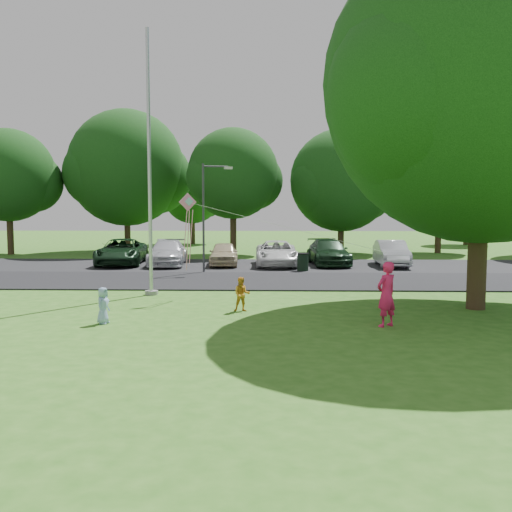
{
  "coord_description": "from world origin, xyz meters",
  "views": [
    {
      "loc": [
        1.18,
        -16.61,
        3.44
      ],
      "look_at": [
        0.57,
        4.0,
        1.6
      ],
      "focal_mm": 40.0,
      "sensor_mm": 36.0,
      "label": 1
    }
  ],
  "objects_px": {
    "flagpole": "(150,186)",
    "big_tree": "(481,93)",
    "child_blue": "(103,306)",
    "kite": "(192,214)",
    "woman": "(386,294)",
    "child_yellow": "(242,294)",
    "street_lamp": "(208,208)",
    "trash_can": "(303,262)"
  },
  "relations": [
    {
      "from": "big_tree",
      "to": "woman",
      "type": "bearing_deg",
      "value": -140.93
    },
    {
      "from": "woman",
      "to": "kite",
      "type": "distance_m",
      "value": 7.85
    },
    {
      "from": "street_lamp",
      "to": "kite",
      "type": "xyz_separation_m",
      "value": [
        0.38,
        -8.36,
        -0.21
      ]
    },
    {
      "from": "big_tree",
      "to": "child_yellow",
      "type": "distance_m",
      "value": 10.07
    },
    {
      "from": "street_lamp",
      "to": "big_tree",
      "type": "height_order",
      "value": "big_tree"
    },
    {
      "from": "child_blue",
      "to": "kite",
      "type": "height_order",
      "value": "kite"
    },
    {
      "from": "woman",
      "to": "child_blue",
      "type": "relative_size",
      "value": 1.74
    },
    {
      "from": "big_tree",
      "to": "child_blue",
      "type": "relative_size",
      "value": 11.68
    },
    {
      "from": "trash_can",
      "to": "big_tree",
      "type": "distance_m",
      "value": 13.39
    },
    {
      "from": "kite",
      "to": "woman",
      "type": "bearing_deg",
      "value": -63.12
    },
    {
      "from": "flagpole",
      "to": "street_lamp",
      "type": "height_order",
      "value": "flagpole"
    },
    {
      "from": "flagpole",
      "to": "street_lamp",
      "type": "relative_size",
      "value": 1.81
    },
    {
      "from": "big_tree",
      "to": "trash_can",
      "type": "bearing_deg",
      "value": 116.08
    },
    {
      "from": "flagpole",
      "to": "woman",
      "type": "relative_size",
      "value": 5.38
    },
    {
      "from": "flagpole",
      "to": "woman",
      "type": "height_order",
      "value": "flagpole"
    },
    {
      "from": "child_yellow",
      "to": "flagpole",
      "type": "bearing_deg",
      "value": 134.35
    },
    {
      "from": "street_lamp",
      "to": "big_tree",
      "type": "distance_m",
      "value": 14.57
    },
    {
      "from": "flagpole",
      "to": "child_blue",
      "type": "relative_size",
      "value": 9.36
    },
    {
      "from": "child_yellow",
      "to": "woman",
      "type": "bearing_deg",
      "value": -30.92
    },
    {
      "from": "street_lamp",
      "to": "big_tree",
      "type": "xyz_separation_m",
      "value": [
        9.98,
        -9.93,
        3.72
      ]
    },
    {
      "from": "woman",
      "to": "kite",
      "type": "height_order",
      "value": "kite"
    },
    {
      "from": "trash_can",
      "to": "woman",
      "type": "bearing_deg",
      "value": -82.83
    },
    {
      "from": "street_lamp",
      "to": "trash_can",
      "type": "distance_m",
      "value": 5.64
    },
    {
      "from": "kite",
      "to": "street_lamp",
      "type": "bearing_deg",
      "value": 64.97
    },
    {
      "from": "street_lamp",
      "to": "child_blue",
      "type": "xyz_separation_m",
      "value": [
        -1.63,
        -12.59,
        -2.79
      ]
    },
    {
      "from": "child_yellow",
      "to": "big_tree",
      "type": "bearing_deg",
      "value": 1.16
    },
    {
      "from": "flagpole",
      "to": "trash_can",
      "type": "height_order",
      "value": "flagpole"
    },
    {
      "from": "trash_can",
      "to": "big_tree",
      "type": "relative_size",
      "value": 0.08
    },
    {
      "from": "woman",
      "to": "child_yellow",
      "type": "relative_size",
      "value": 1.66
    },
    {
      "from": "street_lamp",
      "to": "kite",
      "type": "bearing_deg",
      "value": -102.88
    },
    {
      "from": "woman",
      "to": "child_yellow",
      "type": "bearing_deg",
      "value": -64.48
    },
    {
      "from": "flagpole",
      "to": "big_tree",
      "type": "distance_m",
      "value": 12.03
    },
    {
      "from": "child_blue",
      "to": "kite",
      "type": "xyz_separation_m",
      "value": [
        2.01,
        4.23,
        2.58
      ]
    },
    {
      "from": "trash_can",
      "to": "big_tree",
      "type": "height_order",
      "value": "big_tree"
    },
    {
      "from": "big_tree",
      "to": "woman",
      "type": "relative_size",
      "value": 6.72
    },
    {
      "from": "street_lamp",
      "to": "kite",
      "type": "relative_size",
      "value": 0.84
    },
    {
      "from": "big_tree",
      "to": "street_lamp",
      "type": "bearing_deg",
      "value": 135.14
    },
    {
      "from": "child_yellow",
      "to": "kite",
      "type": "relative_size",
      "value": 0.17
    },
    {
      "from": "big_tree",
      "to": "child_blue",
      "type": "xyz_separation_m",
      "value": [
        -11.61,
        -2.66,
        -6.51
      ]
    },
    {
      "from": "big_tree",
      "to": "kite",
      "type": "xyz_separation_m",
      "value": [
        -9.6,
        1.57,
        -3.93
      ]
    },
    {
      "from": "child_blue",
      "to": "big_tree",
      "type": "bearing_deg",
      "value": -66.51
    },
    {
      "from": "flagpole",
      "to": "child_yellow",
      "type": "distance_m",
      "value": 6.14
    }
  ]
}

